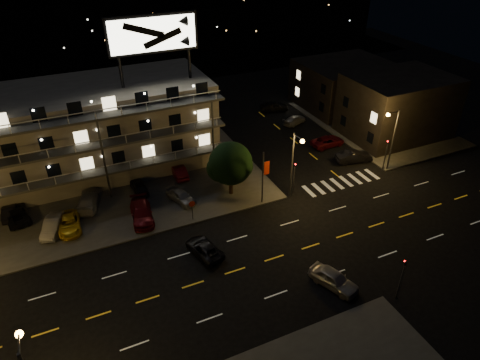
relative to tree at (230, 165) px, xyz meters
name	(u,v)px	position (x,y,z in m)	size (l,w,h in m)	color
ground	(255,264)	(-2.52, -11.41, -3.92)	(140.00, 140.00, 0.00)	black
curb_nw	(71,189)	(-16.52, 8.59, -3.84)	(44.00, 24.00, 0.15)	#3B3B39
curb_ne	(373,123)	(27.48, 8.59, -3.84)	(16.00, 24.00, 0.15)	#3B3B39
motel	(93,128)	(-12.47, 12.47, 1.43)	(28.00, 13.80, 18.10)	gray
side_bldg_front	(397,106)	(27.46, 4.59, 0.33)	(14.06, 10.00, 8.50)	black
side_bldg_back	(345,84)	(27.46, 16.59, -0.42)	(14.06, 12.00, 7.00)	black
hill_backdrop	(74,6)	(-8.46, 57.37, 7.63)	(120.00, 25.00, 24.00)	black
streetlight_nc	(294,159)	(5.98, -3.48, 1.04)	(0.44, 1.92, 8.00)	#2D2D30
streetlight_ne	(392,134)	(19.61, -3.11, 1.04)	(1.92, 0.44, 8.00)	#2D2D30
signal_nw	(294,175)	(6.48, -2.92, -1.35)	(0.20, 0.27, 4.60)	#2D2D30
signal_sw	(402,276)	(6.48, -19.91, -1.35)	(0.20, 0.27, 4.60)	#2D2D30
signal_ne	(386,152)	(19.47, -2.91, -1.35)	(0.27, 0.20, 4.60)	#2D2D30
banner_north	(263,177)	(2.56, -3.01, -0.49)	(0.83, 0.16, 6.40)	#2D2D30
stop_sign	(192,207)	(-5.52, -2.84, -2.21)	(0.91, 0.11, 2.61)	#2D2D30
tree	(230,165)	(0.00, 0.00, 0.00)	(5.04, 4.85, 6.34)	black
lot_car_1	(52,226)	(-18.90, 1.11, -3.08)	(1.45, 4.16, 1.37)	gray
lot_car_2	(69,224)	(-17.32, 0.89, -3.13)	(2.10, 4.56, 1.27)	gold
lot_car_3	(142,213)	(-10.29, -0.52, -3.01)	(2.12, 5.22, 1.51)	#560C12
lot_car_4	(181,196)	(-5.59, 0.83, -3.10)	(1.58, 3.93, 1.34)	gray
lot_car_5	(10,211)	(-22.78, 5.73, -3.15)	(1.31, 3.76, 1.24)	black
lot_car_6	(17,214)	(-22.12, 4.78, -3.12)	(2.16, 4.69, 1.30)	black
lot_car_7	(89,200)	(-14.93, 4.23, -3.01)	(2.12, 5.21, 1.51)	gray
lot_car_8	(139,187)	(-9.32, 4.66, -3.11)	(1.54, 3.83, 1.31)	black
lot_car_9	(179,171)	(-4.19, 6.02, -3.09)	(1.44, 4.14, 1.36)	#560C12
side_car_0	(354,156)	(17.36, 0.27, -3.15)	(1.63, 4.68, 1.54)	black
side_car_1	(328,141)	(16.88, 5.36, -3.25)	(2.22, 4.82, 1.34)	#560C12
side_car_2	(295,120)	(16.41, 13.43, -3.31)	(1.71, 4.21, 1.22)	gray
side_car_3	(274,106)	(16.00, 19.10, -3.15)	(1.81, 4.49, 1.53)	black
road_car_east	(334,279)	(2.47, -16.54, -3.16)	(1.79, 4.45, 1.52)	gray
road_car_west	(204,249)	(-6.22, -8.12, -3.30)	(2.06, 4.47, 1.24)	black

